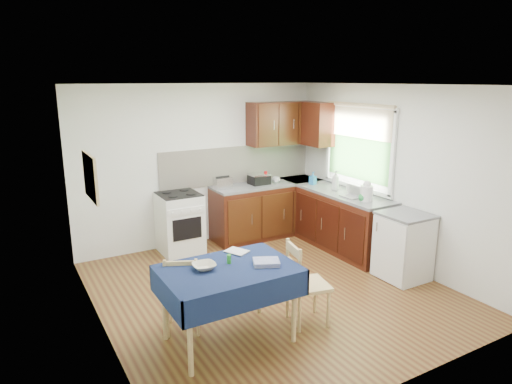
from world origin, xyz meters
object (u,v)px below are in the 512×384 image
dining_table (228,278)px  dish_rack (355,195)px  chair_near (304,281)px  sandwich_press (259,179)px  toaster (223,183)px  kettle (367,192)px  chair_far (183,291)px

dining_table → dish_rack: 2.88m
chair_near → sandwich_press: (0.99, 2.65, 0.50)m
toaster → sandwich_press: size_ratio=0.88×
chair_near → kettle: size_ratio=3.15×
dish_rack → kettle: size_ratio=1.27×
kettle → sandwich_press: bearing=115.0°
toaster → kettle: bearing=-28.4°
kettle → chair_far: bearing=-170.4°
dining_table → toaster: (1.17, 2.54, 0.31)m
kettle → dining_table: bearing=-161.1°
chair_near → dining_table: bearing=95.7°
dining_table → sandwich_press: size_ratio=4.27×
chair_far → dish_rack: (2.96, 0.75, 0.47)m
toaster → chair_near: bearing=-76.5°
chair_far → sandwich_press: size_ratio=2.79×
chair_near → dish_rack: size_ratio=2.48×
dining_table → kettle: kettle is taller
dish_rack → kettle: (-0.02, -0.26, 0.11)m
chair_near → dish_rack: 2.22m
sandwich_press → kettle: kettle is taller
chair_near → toaster: bearing=5.0°
toaster → chair_far: bearing=-104.5°
dining_table → chair_far: 0.57m
chair_near → kettle: kettle is taller
dining_table → dish_rack: size_ratio=3.50×
chair_far → dish_rack: bearing=-140.8°
chair_near → dish_rack: (1.78, 1.24, 0.44)m
dining_table → kettle: 2.78m
chair_far → sandwich_press: 3.11m
toaster → sandwich_press: bearing=21.8°
sandwich_press → dish_rack: (0.80, -1.41, -0.07)m
sandwich_press → toaster: bearing=-176.1°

